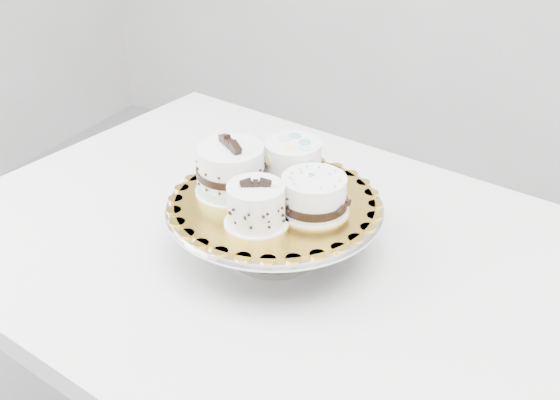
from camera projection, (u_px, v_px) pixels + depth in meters
The scene contains 7 objects.
table at pixel (297, 285), 1.23m from camera, with size 1.39×1.03×0.75m.
cake_stand at pixel (275, 219), 1.16m from camera, with size 0.36×0.36×0.10m.
cake_board at pixel (275, 202), 1.15m from camera, with size 0.33×0.33×0.00m, color gold.
cake_swirl at pixel (256, 206), 1.07m from camera, with size 0.12×0.12×0.08m.
cake_banded at pixel (231, 171), 1.15m from camera, with size 0.15×0.15×0.10m.
cake_dots at pixel (293, 161), 1.19m from camera, with size 0.12×0.12×0.07m.
cake_ribbon at pixel (314, 195), 1.10m from camera, with size 0.12×0.11×0.06m.
Camera 1 is at (0.56, -0.87, 1.43)m, focal length 45.00 mm.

